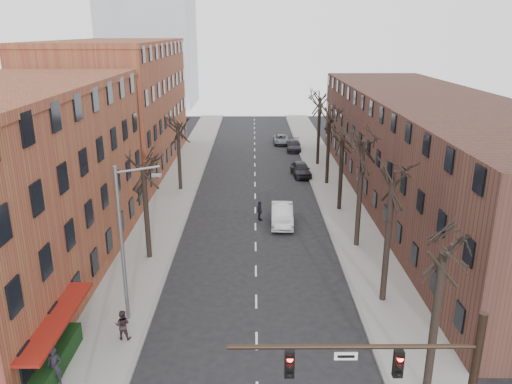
{
  "coord_description": "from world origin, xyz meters",
  "views": [
    {
      "loc": [
        -0.14,
        -14.49,
        15.56
      ],
      "look_at": [
        0.03,
        21.05,
        4.0
      ],
      "focal_mm": 35.0,
      "sensor_mm": 36.0,
      "label": 1
    }
  ],
  "objects_px": {
    "silver_sedan": "(282,215)",
    "pedestrian_a": "(55,366)",
    "parked_car_mid": "(294,146)",
    "parked_car_near": "(301,169)"
  },
  "relations": [
    {
      "from": "parked_car_mid",
      "to": "pedestrian_a",
      "type": "bearing_deg",
      "value": -103.78
    },
    {
      "from": "pedestrian_a",
      "to": "silver_sedan",
      "type": "bearing_deg",
      "value": 64.19
    },
    {
      "from": "silver_sedan",
      "to": "pedestrian_a",
      "type": "relative_size",
      "value": 2.65
    },
    {
      "from": "silver_sedan",
      "to": "pedestrian_a",
      "type": "xyz_separation_m",
      "value": [
        -11.39,
        -20.13,
        0.27
      ]
    },
    {
      "from": "silver_sedan",
      "to": "parked_car_mid",
      "type": "relative_size",
      "value": 1.09
    },
    {
      "from": "parked_car_mid",
      "to": "parked_car_near",
      "type": "bearing_deg",
      "value": -87.49
    },
    {
      "from": "pedestrian_a",
      "to": "parked_car_near",
      "type": "bearing_deg",
      "value": 71.31
    },
    {
      "from": "silver_sedan",
      "to": "parked_car_mid",
      "type": "height_order",
      "value": "silver_sedan"
    },
    {
      "from": "silver_sedan",
      "to": "pedestrian_a",
      "type": "bearing_deg",
      "value": -117.47
    },
    {
      "from": "pedestrian_a",
      "to": "parked_car_mid",
      "type": "bearing_deg",
      "value": 76.64
    }
  ]
}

